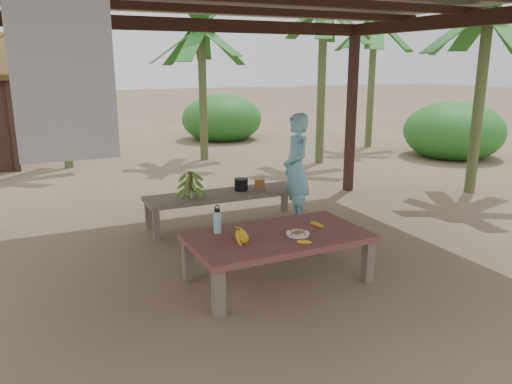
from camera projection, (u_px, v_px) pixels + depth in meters
name	position (u px, v px, depth m)	size (l,w,h in m)	color
ground	(261.00, 260.00, 5.68)	(80.00, 80.00, 0.00)	brown
pavilion	(261.00, 1.00, 4.97)	(6.60, 5.60, 2.95)	black
work_table	(278.00, 241.00, 5.04)	(1.82, 1.04, 0.50)	brown
bench	(226.00, 197.00, 6.85)	(2.21, 0.62, 0.45)	brown
ripe_banana_bunch	(236.00, 234.00, 4.80)	(0.25, 0.21, 0.15)	yellow
plate	(298.00, 234.00, 4.99)	(0.23, 0.23, 0.04)	white
loose_banana_front	(304.00, 242.00, 4.75)	(0.04, 0.15, 0.04)	yellow
loose_banana_side	(317.00, 224.00, 5.27)	(0.04, 0.16, 0.04)	yellow
water_flask	(217.00, 221.00, 5.05)	(0.08, 0.08, 0.29)	#42C1CE
green_banana_stalk	(191.00, 184.00, 6.60)	(0.31, 0.31, 0.36)	#598C2D
cooking_pot	(241.00, 185.00, 6.96)	(0.19, 0.19, 0.16)	black
skewer_rack	(260.00, 182.00, 6.96)	(0.18, 0.08, 0.24)	#A57F47
woman	(296.00, 169.00, 6.85)	(0.56, 0.37, 1.53)	#7BCAE8
banana_plant_ne	(324.00, 19.00, 10.52)	(1.80, 1.80, 3.59)	#596638
banana_plant_n	(201.00, 39.00, 10.96)	(1.80, 1.80, 3.18)	#596638
banana_plant_nw	(55.00, 15.00, 9.97)	(1.80, 1.80, 3.62)	#596638
banana_plant_e	(488.00, 24.00, 8.00)	(1.80, 1.80, 3.28)	#596638
banana_plant_far	(374.00, 30.00, 12.71)	(1.80, 1.80, 3.51)	#596638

